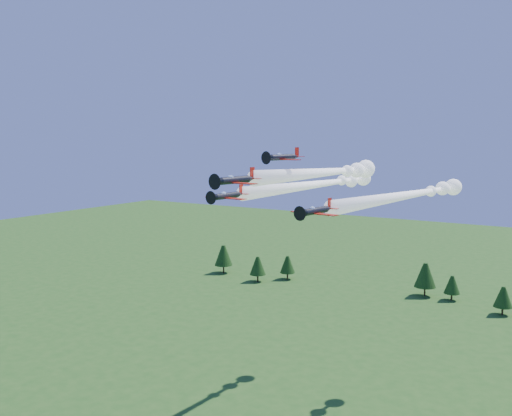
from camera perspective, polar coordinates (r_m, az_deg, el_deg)
The scene contains 5 objects.
plane_lead at distance 106.36m, azimuth 7.07°, elevation 3.58°, with size 11.26×46.94×3.70m.
plane_left at distance 124.84m, azimuth 6.42°, elevation 2.41°, with size 10.11×58.56×3.70m.
plane_right at distance 116.00m, azimuth 15.18°, elevation 1.30°, with size 13.70×60.04×3.70m.
plane_slot at distance 98.19m, azimuth 2.64°, elevation 5.09°, with size 7.93×8.72×2.77m.
treeline at distance 199.98m, azimuth 18.46°, elevation -7.29°, with size 173.97×20.28×11.89m.
Camera 1 is at (47.81, -78.83, 54.63)m, focal length 40.00 mm.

